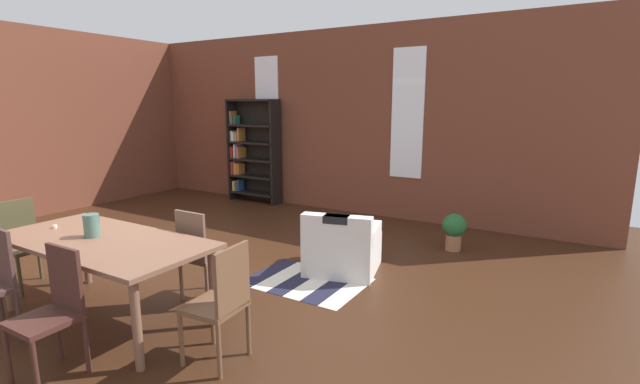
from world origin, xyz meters
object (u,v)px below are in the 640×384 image
Objects in this scene: dining_chair_head_left at (23,241)px; vase_on_table at (92,225)px; dining_chair_head_right at (221,301)px; dining_chair_far_right at (200,252)px; dining_table at (103,247)px; bookshelf_tall at (251,151)px; armchair_white at (342,249)px; potted_plant_by_shelf at (454,229)px; dining_chair_near_right at (53,308)px.

vase_on_table is at bearing -0.12° from dining_chair_head_left.
dining_chair_head_right is 2.86m from dining_chair_head_left.
dining_chair_head_right is 1.00× the size of dining_chair_far_right.
dining_table is 0.23m from vase_on_table.
vase_on_table is 0.10× the size of bookshelf_tall.
vase_on_table is 0.22× the size of armchair_white.
dining_chair_head_left and dining_chair_far_right have the same top height.
dining_table is at bearing -65.61° from bookshelf_tall.
dining_chair_far_right is (0.61, 0.72, -0.36)m from vase_on_table.
dining_chair_head_right is at bearing -86.82° from armchair_white.
dining_table is 4.15× the size of potted_plant_by_shelf.
vase_on_table is 0.41× the size of potted_plant_by_shelf.
dining_chair_far_right is 0.98× the size of armchair_white.
dining_chair_far_right is at bearing 49.66° from vase_on_table.
dining_chair_head_right is 0.98× the size of armchair_white.
dining_chair_head_right is 3.71m from potted_plant_by_shelf.
potted_plant_by_shelf is at bearing -13.32° from bookshelf_tall.
bookshelf_tall is 4.29m from armchair_white.
dining_chair_far_right is (1.90, 0.72, 0.00)m from dining_chair_head_left.
dining_chair_head_right is at bearing 0.20° from vase_on_table.
armchair_white is (-0.12, 2.16, -0.23)m from dining_chair_head_right.
dining_table is 1.03× the size of bookshelf_tall.
armchair_white is at bearing -36.06° from bookshelf_tall.
dining_chair_far_right is at bearing 56.55° from dining_table.
dining_chair_near_right is (1.90, -0.72, 0.00)m from dining_chair_head_left.
dining_chair_near_right is 4.69m from potted_plant_by_shelf.
dining_chair_far_right is at bearing -120.01° from armchair_white.
bookshelf_tall is (-2.58, 5.37, 0.50)m from dining_chair_near_right.
vase_on_table is 0.22× the size of dining_chair_head_left.
vase_on_table reaches higher than armchair_white.
bookshelf_tall is (-1.97, 4.65, 0.14)m from vase_on_table.
vase_on_table is at bearing -123.35° from potted_plant_by_shelf.
dining_chair_far_right is 3.41m from potted_plant_by_shelf.
vase_on_table is at bearing -179.80° from dining_chair_head_right.
bookshelf_tall reaches higher than dining_table.
dining_chair_near_right is 0.47× the size of bookshelf_tall.
dining_chair_head_right is at bearing 37.17° from dining_chair_near_right.
dining_chair_head_left is at bearing 179.88° from vase_on_table.
dining_chair_head_right reaches higher than potted_plant_by_shelf.
dining_chair_head_left is 1.00× the size of dining_chair_far_right.
dining_chair_head_left is at bearing 159.22° from dining_chair_near_right.
dining_chair_head_left is at bearing -141.73° from armchair_white.
dining_chair_head_right is 1.00× the size of dining_chair_head_left.
dining_table is 2.22× the size of dining_chair_head_right.
potted_plant_by_shelf is at bearing 77.25° from dining_chair_head_right.
bookshelf_tall reaches higher than dining_chair_head_right.
dining_chair_far_right is at bearing 143.20° from dining_chair_head_right.
dining_chair_head_right reaches higher than armchair_white.
dining_chair_head_right is 5.86m from bookshelf_tall.
dining_chair_head_right is 1.87× the size of potted_plant_by_shelf.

